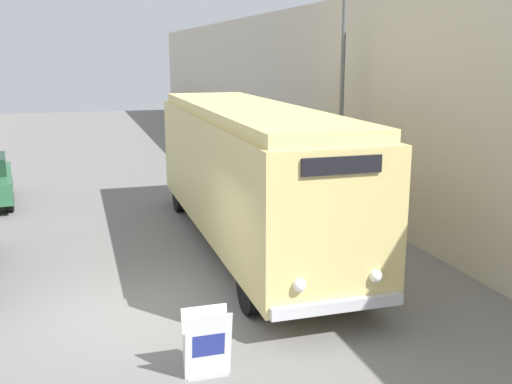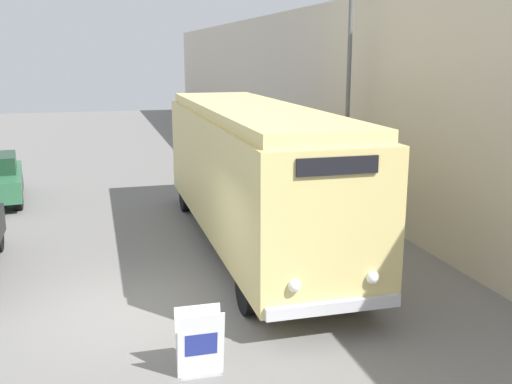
# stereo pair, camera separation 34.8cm
# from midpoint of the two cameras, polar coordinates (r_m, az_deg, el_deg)

# --- Properties ---
(ground_plane) EXTENTS (80.00, 80.00, 0.00)m
(ground_plane) POSITION_cam_midpoint_polar(r_m,az_deg,el_deg) (11.31, -11.18, -11.25)
(ground_plane) COLOR slate
(building_wall_right) EXTENTS (0.30, 60.00, 6.21)m
(building_wall_right) POSITION_cam_midpoint_polar(r_m,az_deg,el_deg) (21.80, 5.90, 9.07)
(building_wall_right) COLOR beige
(building_wall_right) RESTS_ON ground_plane
(vintage_bus) EXTENTS (2.45, 10.44, 3.41)m
(vintage_bus) POSITION_cam_midpoint_polar(r_m,az_deg,el_deg) (14.28, 0.33, 2.20)
(vintage_bus) COLOR black
(vintage_bus) RESTS_ON ground_plane
(sign_board) EXTENTS (0.68, 0.39, 1.03)m
(sign_board) POSITION_cam_midpoint_polar(r_m,az_deg,el_deg) (8.97, -4.22, -14.24)
(sign_board) COLOR gray
(sign_board) RESTS_ON ground_plane
(streetlamp) EXTENTS (0.36, 0.36, 6.78)m
(streetlamp) POSITION_cam_midpoint_polar(r_m,az_deg,el_deg) (16.86, 9.47, 12.07)
(streetlamp) COLOR #595E60
(streetlamp) RESTS_ON ground_plane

